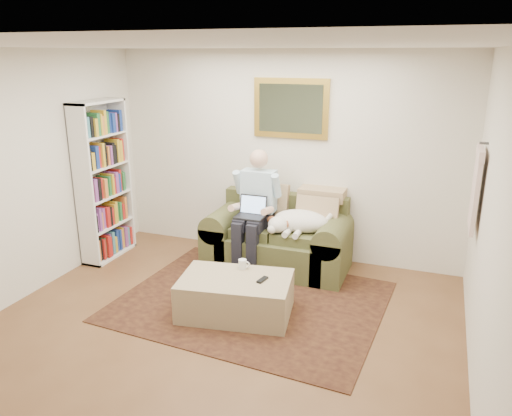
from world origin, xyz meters
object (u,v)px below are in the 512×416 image
Objects in this scene: laptop at (252,211)px; coffee_mug at (242,264)px; seated_man at (254,212)px; bookshelf at (103,181)px; ottoman at (236,296)px; sofa at (278,244)px; sleeping_dog at (301,221)px.

coffee_mug is at bearing -75.49° from laptop.
seated_man is 1.96m from bookshelf.
seated_man is at bearing 90.00° from laptop.
ottoman is 0.35m from coffee_mug.
sofa is at bearing 11.14° from bookshelf.
laptop is at bearing -138.98° from sofa.
sofa is at bearing 87.35° from coffee_mug.
bookshelf is (-1.92, -0.27, 0.27)m from seated_man.
sofa is at bearing 88.80° from ottoman.
seated_man is 0.73× the size of bookshelf.
laptop is at bearing -90.00° from seated_man.
ottoman is at bearing -91.20° from sofa.
sleeping_dog is 1.32m from ottoman.
bookshelf is at bearing 164.03° from coffee_mug.
seated_man is 14.52× the size of coffee_mug.
sleeping_dog is at bearing -15.74° from sofa.
sofa is at bearing 31.45° from seated_man.
laptop is 0.17× the size of bookshelf.
bookshelf is at bearing -173.93° from laptop.
sleeping_dog reaches higher than coffee_mug.
seated_man is at bearing 8.03° from bookshelf.
ottoman is at bearing -21.57° from bookshelf.
laptop is at bearing 6.07° from bookshelf.
sofa is 0.48m from sleeping_dog.
coffee_mug is at bearing -15.97° from bookshelf.
coffee_mug is (-0.02, 0.24, 0.25)m from ottoman.
sleeping_dog is at bearing 69.41° from coffee_mug.
ottoman is 11.00× the size of coffee_mug.
sleeping_dog is 7.11× the size of coffee_mug.
laptop is (-0.26, -0.23, 0.46)m from sofa.
sofa is at bearing 164.26° from sleeping_dog.
sofa is 17.26× the size of coffee_mug.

